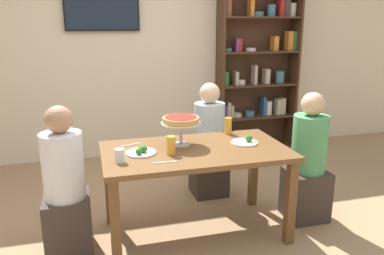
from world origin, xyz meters
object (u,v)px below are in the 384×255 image
television (102,10)px  diner_head_east (308,166)px  salad_plate_far_diner (141,152)px  cutlery_fork_near (132,145)px  water_glass_clear_near (120,156)px  deep_dish_pizza_stand (181,122)px  diner_far_right (209,148)px  cutlery_knife_near (165,162)px  dining_table (195,161)px  bookshelf (258,66)px  diner_head_west (65,192)px  beer_glass_amber_tall (171,145)px  beer_glass_amber_short (228,126)px  salad_plate_near_diner (245,141)px

television → diner_head_east: 2.98m
salad_plate_far_diner → cutlery_fork_near: bearing=99.9°
diner_head_east → water_glass_clear_near: diner_head_east is taller
television → deep_dish_pizza_stand: bearing=-76.5°
diner_far_right → television: bearing=-147.0°
cutlery_knife_near → dining_table: bearing=40.7°
bookshelf → salad_plate_far_diner: bearing=-132.9°
diner_head_west → deep_dish_pizza_stand: 1.03m
television → water_glass_clear_near: television is taller
deep_dish_pizza_stand → beer_glass_amber_tall: bearing=-122.6°
cutlery_knife_near → beer_glass_amber_short: bearing=41.3°
salad_plate_near_diner → salad_plate_far_diner: (-0.88, -0.04, 0.00)m
diner_head_east → salad_plate_far_diner: (-1.46, -0.00, 0.27)m
diner_head_east → salad_plate_far_diner: bearing=0.0°
bookshelf → beer_glass_amber_tall: bookshelf is taller
bookshelf → diner_head_west: size_ratio=1.92×
beer_glass_amber_tall → television: bearing=99.2°
salad_plate_far_diner → cutlery_knife_near: 0.27m
bookshelf → deep_dish_pizza_stand: 2.44m
bookshelf → diner_head_east: bookshelf is taller
diner_head_east → deep_dish_pizza_stand: diner_head_east is taller
salad_plate_near_diner → water_glass_clear_near: bearing=-170.3°
television → beer_glass_amber_short: size_ratio=5.95×
dining_table → diner_far_right: size_ratio=1.28×
dining_table → water_glass_clear_near: (-0.61, -0.15, 0.15)m
diner_far_right → cutlery_fork_near: bearing=-60.2°
beer_glass_amber_tall → cutlery_fork_near: bearing=130.2°
dining_table → diner_far_right: diner_far_right is taller
television → beer_glass_amber_short: (0.97, -1.77, -1.04)m
bookshelf → salad_plate_far_diner: (-1.88, -2.03, -0.38)m
deep_dish_pizza_stand → dining_table: bearing=-54.9°
bookshelf → salad_plate_far_diner: bookshelf is taller
dining_table → beer_glass_amber_short: beer_glass_amber_short is taller
beer_glass_amber_tall → diner_head_east: bearing=3.0°
diner_far_right → beer_glass_amber_tall: diner_far_right is taller
salad_plate_near_diner → cutlery_fork_near: salad_plate_near_diner is taller
bookshelf → diner_far_right: size_ratio=1.92×
water_glass_clear_near → cutlery_fork_near: (0.13, 0.39, -0.05)m
bookshelf → cutlery_fork_near: size_ratio=12.29×
diner_far_right → cutlery_knife_near: 1.17m
beer_glass_amber_short → television: bearing=118.7°
diner_far_right → water_glass_clear_near: 1.32m
deep_dish_pizza_stand → beer_glass_amber_tall: size_ratio=2.27×
bookshelf → water_glass_clear_near: (-2.06, -2.16, -0.35)m
beer_glass_amber_short → water_glass_clear_near: size_ratio=1.45×
beer_glass_amber_tall → water_glass_clear_near: (-0.39, -0.08, -0.02)m
diner_head_east → beer_glass_amber_short: size_ratio=7.76×
bookshelf → television: bearing=177.3°
television → salad_plate_far_diner: (0.13, -2.12, -1.10)m
bookshelf → deep_dish_pizza_stand: bookshelf is taller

